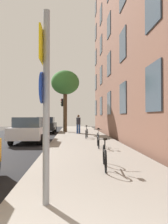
# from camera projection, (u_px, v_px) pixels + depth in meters

# --- Properties ---
(ground_plane) EXTENTS (41.80, 41.80, 0.00)m
(ground_plane) POSITION_uv_depth(u_px,v_px,m) (35.00, 139.00, 16.09)
(ground_plane) COLOR #332D28
(road_asphalt) EXTENTS (7.00, 38.00, 0.01)m
(road_asphalt) POSITION_uv_depth(u_px,v_px,m) (6.00, 139.00, 15.97)
(road_asphalt) COLOR black
(road_asphalt) RESTS_ON ground
(sidewalk) EXTENTS (4.20, 38.00, 0.12)m
(sidewalk) POSITION_uv_depth(u_px,v_px,m) (83.00, 138.00, 16.29)
(sidewalk) COLOR gray
(sidewalk) RESTS_ON ground
(sign_post) EXTENTS (0.16, 0.60, 3.47)m
(sign_post) POSITION_uv_depth(u_px,v_px,m) (45.00, 95.00, 3.91)
(sign_post) COLOR gray
(sign_post) RESTS_ON sidewalk
(traffic_light) EXTENTS (0.43, 0.24, 3.47)m
(traffic_light) POSITION_uv_depth(u_px,v_px,m) (63.00, 109.00, 22.79)
(traffic_light) COLOR black
(traffic_light) RESTS_ON sidewalk
(tree_near) EXTENTS (2.88, 2.88, 6.29)m
(tree_near) POSITION_uv_depth(u_px,v_px,m) (65.00, 83.00, 22.51)
(tree_near) COLOR #4C3823
(tree_near) RESTS_ON sidewalk
(bicycle_0) EXTENTS (0.42, 1.72, 0.93)m
(bicycle_0) POSITION_uv_depth(u_px,v_px,m) (105.00, 156.00, 6.59)
(bicycle_0) COLOR black
(bicycle_0) RESTS_ON sidewalk
(bicycle_1) EXTENTS (0.42, 1.70, 0.98)m
(bicycle_1) POSITION_uv_depth(u_px,v_px,m) (98.00, 140.00, 11.12)
(bicycle_1) COLOR black
(bicycle_1) RESTS_ON sidewalk
(bicycle_2) EXTENTS (0.45, 1.59, 0.93)m
(bicycle_2) POSITION_uv_depth(u_px,v_px,m) (87.00, 133.00, 15.94)
(bicycle_2) COLOR black
(bicycle_2) RESTS_ON sidewalk
(pedestrian_0) EXTENTS (0.42, 0.42, 1.72)m
(pedestrian_0) POSITION_uv_depth(u_px,v_px,m) (78.00, 123.00, 20.06)
(pedestrian_0) COLOR navy
(pedestrian_0) RESTS_ON sidewalk
(car_1) EXTENTS (1.97, 4.44, 1.62)m
(car_1) POSITION_uv_depth(u_px,v_px,m) (30.00, 129.00, 14.15)
(car_1) COLOR silver
(car_1) RESTS_ON road_asphalt
(car_2) EXTENTS (1.95, 4.09, 1.62)m
(car_2) POSITION_uv_depth(u_px,v_px,m) (46.00, 125.00, 22.61)
(car_2) COLOR black
(car_2) RESTS_ON road_asphalt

